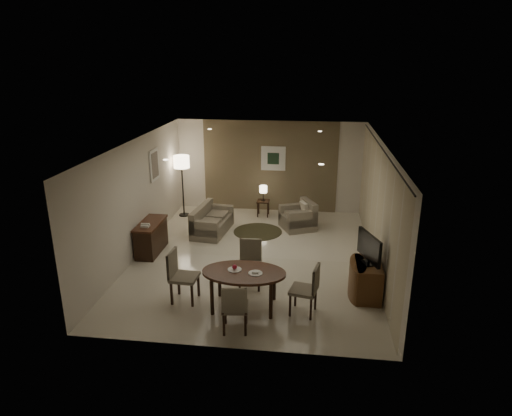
# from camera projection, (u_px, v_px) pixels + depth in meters

# --- Properties ---
(room_shell) EXTENTS (5.50, 7.00, 2.70)m
(room_shell) POSITION_uv_depth(u_px,v_px,m) (257.00, 197.00, 10.60)
(room_shell) COLOR beige
(room_shell) RESTS_ON ground
(taupe_accent) EXTENTS (3.96, 0.03, 2.70)m
(taupe_accent) POSITION_uv_depth(u_px,v_px,m) (270.00, 166.00, 13.50)
(taupe_accent) COLOR brown
(taupe_accent) RESTS_ON wall_back
(curtain_wall) EXTENTS (0.08, 6.70, 2.58)m
(curtain_wall) POSITION_uv_depth(u_px,v_px,m) (377.00, 208.00, 9.92)
(curtain_wall) COLOR beige
(curtain_wall) RESTS_ON wall_right
(curtain_rod) EXTENTS (0.03, 6.80, 0.03)m
(curtain_rod) POSITION_uv_depth(u_px,v_px,m) (382.00, 149.00, 9.50)
(curtain_rod) COLOR black
(curtain_rod) RESTS_ON wall_right
(art_back_frame) EXTENTS (0.72, 0.03, 0.72)m
(art_back_frame) POSITION_uv_depth(u_px,v_px,m) (273.00, 158.00, 13.39)
(art_back_frame) COLOR silver
(art_back_frame) RESTS_ON wall_back
(art_back_canvas) EXTENTS (0.34, 0.01, 0.34)m
(art_back_canvas) POSITION_uv_depth(u_px,v_px,m) (273.00, 159.00, 13.37)
(art_back_canvas) COLOR #1C331F
(art_back_canvas) RESTS_ON wall_back
(art_left_frame) EXTENTS (0.03, 0.60, 0.80)m
(art_left_frame) POSITION_uv_depth(u_px,v_px,m) (154.00, 165.00, 11.52)
(art_left_frame) COLOR silver
(art_left_frame) RESTS_ON wall_left
(art_left_canvas) EXTENTS (0.01, 0.46, 0.64)m
(art_left_canvas) POSITION_uv_depth(u_px,v_px,m) (155.00, 165.00, 11.52)
(art_left_canvas) COLOR gray
(art_left_canvas) RESTS_ON wall_left
(downlight_nl) EXTENTS (0.10, 0.10, 0.01)m
(downlight_nl) POSITION_uv_depth(u_px,v_px,m) (166.00, 160.00, 8.28)
(downlight_nl) COLOR white
(downlight_nl) RESTS_ON ceiling
(downlight_nr) EXTENTS (0.10, 0.10, 0.01)m
(downlight_nr) POSITION_uv_depth(u_px,v_px,m) (321.00, 164.00, 7.94)
(downlight_nr) COLOR white
(downlight_nr) RESTS_ON ceiling
(downlight_fl) EXTENTS (0.10, 0.10, 0.01)m
(downlight_fl) POSITION_uv_depth(u_px,v_px,m) (210.00, 129.00, 11.66)
(downlight_fl) COLOR white
(downlight_fl) RESTS_ON ceiling
(downlight_fr) EXTENTS (0.10, 0.10, 0.01)m
(downlight_fr) POSITION_uv_depth(u_px,v_px,m) (320.00, 131.00, 11.33)
(downlight_fr) COLOR white
(downlight_fr) RESTS_ON ceiling
(console_desk) EXTENTS (0.48, 1.20, 0.75)m
(console_desk) POSITION_uv_depth(u_px,v_px,m) (151.00, 237.00, 10.84)
(console_desk) COLOR #4B2618
(console_desk) RESTS_ON floor
(telephone) EXTENTS (0.20, 0.14, 0.09)m
(telephone) POSITION_uv_depth(u_px,v_px,m) (145.00, 225.00, 10.42)
(telephone) COLOR white
(telephone) RESTS_ON console_desk
(tv_cabinet) EXTENTS (0.48, 0.90, 0.70)m
(tv_cabinet) POSITION_uv_depth(u_px,v_px,m) (367.00, 280.00, 8.85)
(tv_cabinet) COLOR brown
(tv_cabinet) RESTS_ON floor
(flat_tv) EXTENTS (0.36, 0.85, 0.60)m
(flat_tv) POSITION_uv_depth(u_px,v_px,m) (369.00, 248.00, 8.64)
(flat_tv) COLOR black
(flat_tv) RESTS_ON tv_cabinet
(dining_table) EXTENTS (1.55, 0.97, 0.73)m
(dining_table) POSITION_uv_depth(u_px,v_px,m) (244.00, 289.00, 8.46)
(dining_table) COLOR #4B2618
(dining_table) RESTS_ON floor
(chair_near) EXTENTS (0.49, 0.49, 0.91)m
(chair_near) POSITION_uv_depth(u_px,v_px,m) (235.00, 306.00, 7.72)
(chair_near) COLOR #776F5B
(chair_near) RESTS_ON floor
(chair_far) EXTENTS (0.49, 0.49, 0.96)m
(chair_far) POSITION_uv_depth(u_px,v_px,m) (250.00, 265.00, 9.17)
(chair_far) COLOR #776F5B
(chair_far) RESTS_ON floor
(chair_left) EXTENTS (0.51, 0.51, 1.01)m
(chair_left) POSITION_uv_depth(u_px,v_px,m) (185.00, 277.00, 8.64)
(chair_left) COLOR #776F5B
(chair_left) RESTS_ON floor
(chair_right) EXTENTS (0.55, 0.55, 0.95)m
(chair_right) POSITION_uv_depth(u_px,v_px,m) (303.00, 289.00, 8.23)
(chair_right) COLOR #776F5B
(chair_right) RESTS_ON floor
(plate_a) EXTENTS (0.26, 0.26, 0.02)m
(plate_a) POSITION_uv_depth(u_px,v_px,m) (235.00, 270.00, 8.41)
(plate_a) COLOR white
(plate_a) RESTS_ON dining_table
(plate_b) EXTENTS (0.26, 0.26, 0.02)m
(plate_b) POSITION_uv_depth(u_px,v_px,m) (255.00, 273.00, 8.27)
(plate_b) COLOR white
(plate_b) RESTS_ON dining_table
(fruit_apple) EXTENTS (0.09, 0.09, 0.09)m
(fruit_apple) POSITION_uv_depth(u_px,v_px,m) (235.00, 267.00, 8.39)
(fruit_apple) COLOR #B71430
(fruit_apple) RESTS_ON plate_a
(napkin) EXTENTS (0.12, 0.08, 0.03)m
(napkin) POSITION_uv_depth(u_px,v_px,m) (255.00, 272.00, 8.26)
(napkin) COLOR white
(napkin) RESTS_ON plate_b
(round_rug) EXTENTS (1.29, 1.29, 0.01)m
(round_rug) POSITION_uv_depth(u_px,v_px,m) (258.00, 232.00, 12.18)
(round_rug) COLOR #393520
(round_rug) RESTS_ON floor
(sofa) EXTENTS (1.58, 0.91, 0.71)m
(sofa) POSITION_uv_depth(u_px,v_px,m) (212.00, 220.00, 12.05)
(sofa) COLOR #776F5B
(sofa) RESTS_ON floor
(armchair) EXTENTS (1.08, 1.11, 0.76)m
(armchair) POSITION_uv_depth(u_px,v_px,m) (298.00, 215.00, 12.32)
(armchair) COLOR #776F5B
(armchair) RESTS_ON floor
(side_table) EXTENTS (0.36, 0.36, 0.46)m
(side_table) POSITION_uv_depth(u_px,v_px,m) (263.00, 208.00, 13.33)
(side_table) COLOR black
(side_table) RESTS_ON floor
(table_lamp) EXTENTS (0.22, 0.22, 0.50)m
(table_lamp) POSITION_uv_depth(u_px,v_px,m) (263.00, 192.00, 13.18)
(table_lamp) COLOR #FFEAC1
(table_lamp) RESTS_ON side_table
(floor_lamp) EXTENTS (0.45, 0.45, 1.78)m
(floor_lamp) POSITION_uv_depth(u_px,v_px,m) (183.00, 186.00, 13.15)
(floor_lamp) COLOR #FFE5B7
(floor_lamp) RESTS_ON floor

